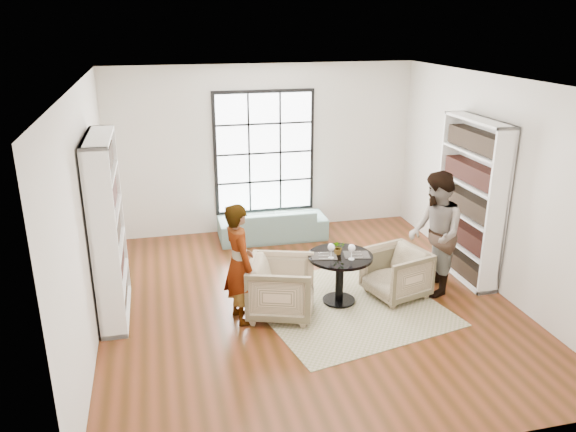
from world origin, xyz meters
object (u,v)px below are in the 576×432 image
object	(u,v)px
sofa	(272,224)
wine_glass_left	(331,248)
flower_centerpiece	(338,247)
armchair_left	(281,288)
pedestal_table	(340,268)
person_left	(239,263)
armchair_right	(396,273)
wine_glass_right	(352,249)
person_right	(435,234)

from	to	relation	value
sofa	wine_glass_left	world-z (taller)	wine_glass_left
flower_centerpiece	armchair_left	bearing A→B (deg)	-166.86
pedestal_table	person_left	distance (m)	1.44
armchair_left	flower_centerpiece	bearing A→B (deg)	-58.49
wine_glass_left	armchair_right	bearing A→B (deg)	3.88
sofa	armchair_left	world-z (taller)	armchair_left
armchair_right	wine_glass_right	world-z (taller)	wine_glass_right
person_right	wine_glass_right	size ratio (longest dim) A/B	8.20
person_right	wine_glass_left	bearing A→B (deg)	-73.41
person_left	wine_glass_right	world-z (taller)	person_left
armchair_left	person_right	distance (m)	2.29
wine_glass_left	wine_glass_right	distance (m)	0.27
armchair_left	wine_glass_left	xyz separation A→B (m)	(0.70, 0.08, 0.47)
person_right	flower_centerpiece	bearing A→B (deg)	-78.01
armchair_right	person_right	bearing A→B (deg)	74.38
person_right	flower_centerpiece	size ratio (longest dim) A/B	8.97
sofa	wine_glass_right	size ratio (longest dim) A/B	8.75
sofa	armchair_right	xyz separation A→B (m)	(1.23, -2.56, 0.07)
person_left	person_right	bearing A→B (deg)	-99.00
armchair_left	armchair_right	world-z (taller)	armchair_left
person_right	wine_glass_left	distance (m)	1.54
sofa	flower_centerpiece	distance (m)	2.59
wine_glass_right	sofa	bearing A→B (deg)	100.35
armchair_left	person_left	distance (m)	0.68
sofa	wine_glass_left	distance (m)	2.70
wine_glass_left	flower_centerpiece	size ratio (longest dim) A/B	1.07
pedestal_table	wine_glass_right	distance (m)	0.40
pedestal_table	armchair_right	world-z (taller)	pedestal_table
sofa	flower_centerpiece	size ratio (longest dim) A/B	9.58
armchair_left	wine_glass_right	xyz separation A→B (m)	(0.95, -0.02, 0.47)
person_right	armchair_right	bearing A→B (deg)	-75.90
armchair_right	sofa	bearing A→B (deg)	-169.90
armchair_right	person_left	bearing A→B (deg)	-101.95
wine_glass_left	person_left	bearing A→B (deg)	-176.50
pedestal_table	flower_centerpiece	size ratio (longest dim) A/B	4.47
person_left	pedestal_table	bearing A→B (deg)	-95.98
armchair_right	wine_glass_left	distance (m)	1.11
pedestal_table	person_left	bearing A→B (deg)	-174.04
sofa	person_left	world-z (taller)	person_left
person_left	person_right	xyz separation A→B (m)	(2.78, 0.14, 0.09)
armchair_right	person_right	xyz separation A→B (m)	(0.55, 0.00, 0.54)
armchair_right	wine_glass_right	distance (m)	0.91
person_right	flower_centerpiece	distance (m)	1.40
pedestal_table	sofa	xyz separation A→B (m)	(-0.40, 2.56, -0.24)
pedestal_table	person_left	xyz separation A→B (m)	(-1.40, -0.15, 0.28)
armchair_right	person_right	world-z (taller)	person_right
armchair_right	wine_glass_left	size ratio (longest dim) A/B	3.63
person_left	wine_glass_right	xyz separation A→B (m)	(1.50, -0.02, 0.07)
armchair_left	flower_centerpiece	distance (m)	0.95
person_left	flower_centerpiece	xyz separation A→B (m)	(1.38, 0.19, 0.01)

